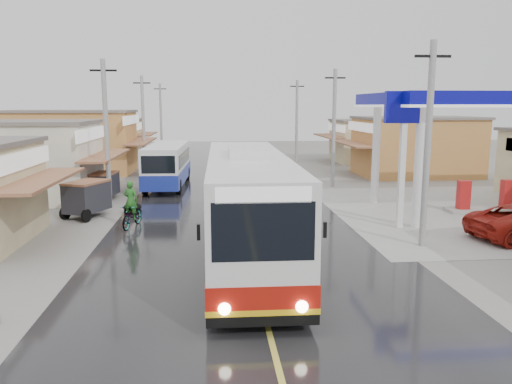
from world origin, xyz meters
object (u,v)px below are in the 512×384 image
(coach_bus, at_px, (247,205))
(tricycle_far, at_px, (104,184))
(cyclist, at_px, (132,212))
(tyre_stack, at_px, (133,209))
(second_bus, at_px, (168,164))
(tricycle_near, at_px, (86,197))

(coach_bus, height_order, tricycle_far, coach_bus)
(cyclist, xyz_separation_m, tyre_stack, (-0.44, 3.05, -0.49))
(second_bus, distance_m, tricycle_far, 5.66)
(second_bus, xyz_separation_m, tricycle_far, (-3.38, -4.49, -0.63))
(second_bus, relative_size, tricycle_near, 3.16)
(coach_bus, relative_size, tyre_stack, 14.42)
(coach_bus, height_order, tricycle_near, coach_bus)
(coach_bus, distance_m, second_bus, 17.32)
(coach_bus, xyz_separation_m, second_bus, (-4.29, 16.77, -0.42))
(coach_bus, bearing_deg, tyre_stack, 124.33)
(second_bus, relative_size, tricycle_far, 3.87)
(coach_bus, distance_m, cyclist, 7.25)
(tyre_stack, bearing_deg, second_bus, 82.56)
(cyclist, bearing_deg, tricycle_far, 124.18)
(coach_bus, height_order, cyclist, coach_bus)
(tricycle_near, distance_m, tyre_stack, 2.39)
(second_bus, bearing_deg, tricycle_far, -124.61)
(coach_bus, relative_size, cyclist, 6.00)
(coach_bus, relative_size, tricycle_near, 4.71)
(cyclist, distance_m, tricycle_far, 7.66)
(tyre_stack, bearing_deg, tricycle_near, -162.93)
(tricycle_far, height_order, tyre_stack, tricycle_far)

